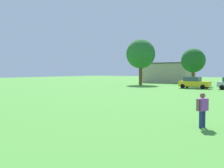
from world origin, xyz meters
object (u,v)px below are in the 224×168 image
(parked_car_yellow_0, at_px, (194,83))
(tree_left, at_px, (193,61))
(tree_far_left, at_px, (141,54))
(adult_bystander, at_px, (202,107))

(parked_car_yellow_0, height_order, tree_left, tree_left)
(parked_car_yellow_0, bearing_deg, tree_far_left, 157.58)
(parked_car_yellow_0, distance_m, tree_far_left, 13.54)
(adult_bystander, height_order, tree_far_left, tree_far_left)
(tree_far_left, bearing_deg, parked_car_yellow_0, -22.42)
(tree_far_left, bearing_deg, adult_bystander, -55.94)
(parked_car_yellow_0, relative_size, tree_far_left, 0.51)
(parked_car_yellow_0, height_order, tree_far_left, tree_far_left)
(parked_car_yellow_0, distance_m, tree_left, 8.10)
(tree_left, bearing_deg, adult_bystander, -70.17)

